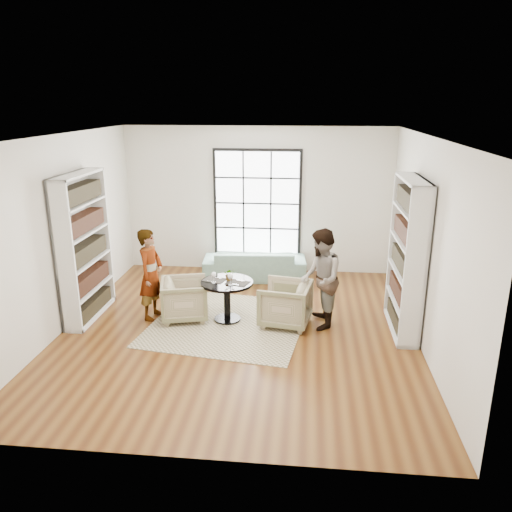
# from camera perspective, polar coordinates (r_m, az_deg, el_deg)

# --- Properties ---
(ground) EXTENTS (6.00, 6.00, 0.00)m
(ground) POSITION_cam_1_polar(r_m,az_deg,el_deg) (8.01, -2.02, -8.42)
(ground) COLOR brown
(room_shell) EXTENTS (6.00, 6.01, 6.00)m
(room_shell) POSITION_cam_1_polar(r_m,az_deg,el_deg) (8.06, -1.59, 1.34)
(room_shell) COLOR silver
(room_shell) RESTS_ON ground
(rug) EXTENTS (2.72, 2.72, 0.01)m
(rug) POSITION_cam_1_polar(r_m,az_deg,el_deg) (8.24, -3.17, -7.61)
(rug) COLOR #BCAC8D
(rug) RESTS_ON ground
(pedestal_table) EXTENTS (0.85, 0.85, 0.68)m
(pedestal_table) POSITION_cam_1_polar(r_m,az_deg,el_deg) (8.15, -3.33, -4.14)
(pedestal_table) COLOR black
(pedestal_table) RESTS_ON ground
(sofa) EXTENTS (2.12, 0.98, 0.60)m
(sofa) POSITION_cam_1_polar(r_m,az_deg,el_deg) (10.15, -0.15, -0.88)
(sofa) COLOR slate
(sofa) RESTS_ON ground
(armchair_left) EXTENTS (0.91, 0.90, 0.69)m
(armchair_left) POSITION_cam_1_polar(r_m,az_deg,el_deg) (8.35, -8.14, -4.91)
(armchair_left) COLOR tan
(armchair_left) RESTS_ON ground
(armchair_right) EXTENTS (0.90, 0.89, 0.71)m
(armchair_right) POSITION_cam_1_polar(r_m,az_deg,el_deg) (8.06, 3.35, -5.46)
(armchair_right) COLOR #C6C38D
(armchair_right) RESTS_ON ground
(person_left) EXTENTS (0.45, 0.61, 1.52)m
(person_left) POSITION_cam_1_polar(r_m,az_deg,el_deg) (8.35, -11.93, -2.05)
(person_left) COLOR gray
(person_left) RESTS_ON ground
(person_right) EXTENTS (0.66, 0.82, 1.60)m
(person_right) POSITION_cam_1_polar(r_m,az_deg,el_deg) (7.90, 7.39, -2.63)
(person_right) COLOR gray
(person_right) RESTS_ON ground
(placemat_left) EXTENTS (0.40, 0.35, 0.01)m
(placemat_left) POSITION_cam_1_polar(r_m,az_deg,el_deg) (8.16, -4.76, -2.73)
(placemat_left) COLOR black
(placemat_left) RESTS_ON pedestal_table
(placemat_right) EXTENTS (0.40, 0.35, 0.01)m
(placemat_right) POSITION_cam_1_polar(r_m,az_deg,el_deg) (8.01, -2.11, -3.08)
(placemat_right) COLOR black
(placemat_right) RESTS_ON pedestal_table
(cutlery_left) EXTENTS (0.20, 0.25, 0.01)m
(cutlery_left) POSITION_cam_1_polar(r_m,az_deg,el_deg) (8.16, -4.76, -2.68)
(cutlery_left) COLOR silver
(cutlery_left) RESTS_ON placemat_left
(cutlery_right) EXTENTS (0.20, 0.25, 0.01)m
(cutlery_right) POSITION_cam_1_polar(r_m,az_deg,el_deg) (8.01, -2.11, -3.03)
(cutlery_right) COLOR silver
(cutlery_right) RESTS_ON placemat_right
(wine_glass_left) EXTENTS (0.08, 0.08, 0.18)m
(wine_glass_left) POSITION_cam_1_polar(r_m,az_deg,el_deg) (7.99, -4.86, -2.19)
(wine_glass_left) COLOR silver
(wine_glass_left) RESTS_ON pedestal_table
(wine_glass_right) EXTENTS (0.09, 0.09, 0.20)m
(wine_glass_right) POSITION_cam_1_polar(r_m,az_deg,el_deg) (7.88, -2.95, -2.36)
(wine_glass_right) COLOR silver
(wine_glass_right) RESTS_ON pedestal_table
(flower_centerpiece) EXTENTS (0.19, 0.17, 0.21)m
(flower_centerpiece) POSITION_cam_1_polar(r_m,az_deg,el_deg) (8.10, -3.04, -2.11)
(flower_centerpiece) COLOR gray
(flower_centerpiece) RESTS_ON pedestal_table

